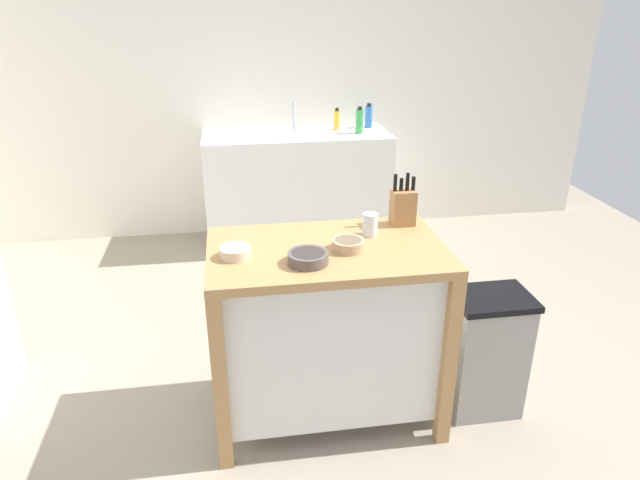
{
  "coord_description": "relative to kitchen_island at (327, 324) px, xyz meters",
  "views": [
    {
      "loc": [
        -0.52,
        -2.27,
        1.9
      ],
      "look_at": [
        -0.14,
        0.14,
        0.84
      ],
      "focal_mm": 31.74,
      "sensor_mm": 36.0,
      "label": 1
    }
  ],
  "objects": [
    {
      "name": "trash_bin",
      "position": [
        0.76,
        -0.09,
        -0.18
      ],
      "size": [
        0.36,
        0.28,
        0.63
      ],
      "color": "gray",
      "rests_on": "ground"
    },
    {
      "name": "kitchen_island",
      "position": [
        0.0,
        0.0,
        0.0
      ],
      "size": [
        1.04,
        0.63,
        0.89
      ],
      "color": "#AD7F4C",
      "rests_on": "ground"
    },
    {
      "name": "drinking_cup",
      "position": [
        0.22,
        0.11,
        0.44
      ],
      "size": [
        0.07,
        0.07,
        0.11
      ],
      "color": "silver",
      "rests_on": "kitchen_island"
    },
    {
      "name": "bottle_hand_soap",
      "position": [
        0.45,
        2.2,
        0.49
      ],
      "size": [
        0.05,
        0.05,
        0.17
      ],
      "color": "yellow",
      "rests_on": "sink_counter"
    },
    {
      "name": "ground_plane",
      "position": [
        0.14,
        0.06,
        -0.5
      ],
      "size": [
        6.17,
        6.17,
        0.0
      ],
      "primitive_type": "plane",
      "color": "gray",
      "rests_on": "ground"
    },
    {
      "name": "bowl_ceramic_wide",
      "position": [
        0.09,
        -0.04,
        0.41
      ],
      "size": [
        0.14,
        0.14,
        0.05
      ],
      "color": "tan",
      "rests_on": "kitchen_island"
    },
    {
      "name": "bottle_dish_soap",
      "position": [
        0.72,
        2.24,
        0.5
      ],
      "size": [
        0.06,
        0.06,
        0.19
      ],
      "color": "blue",
      "rests_on": "sink_counter"
    },
    {
      "name": "knife_block",
      "position": [
        0.4,
        0.21,
        0.48
      ],
      "size": [
        0.11,
        0.09,
        0.25
      ],
      "color": "#9E7042",
      "rests_on": "kitchen_island"
    },
    {
      "name": "bowl_stoneware_deep",
      "position": [
        -0.4,
        -0.04,
        0.41
      ],
      "size": [
        0.13,
        0.13,
        0.05
      ],
      "color": "beige",
      "rests_on": "kitchen_island"
    },
    {
      "name": "bottle_spray_cleaner",
      "position": [
        0.6,
        2.04,
        0.51
      ],
      "size": [
        0.06,
        0.06,
        0.21
      ],
      "color": "green",
      "rests_on": "sink_counter"
    },
    {
      "name": "sink_counter",
      "position": [
        0.12,
        2.13,
        -0.04
      ],
      "size": [
        1.45,
        0.6,
        0.91
      ],
      "color": "silver",
      "rests_on": "ground"
    },
    {
      "name": "bowl_ceramic_small",
      "position": [
        -0.1,
        -0.14,
        0.41
      ],
      "size": [
        0.17,
        0.17,
        0.05
      ],
      "color": "#564C47",
      "rests_on": "kitchen_island"
    },
    {
      "name": "wall_back",
      "position": [
        0.14,
        2.48,
        0.8
      ],
      "size": [
        5.17,
        0.1,
        2.6
      ],
      "primitive_type": "cube",
      "color": "silver",
      "rests_on": "ground"
    },
    {
      "name": "sink_faucet",
      "position": [
        0.12,
        2.27,
        0.52
      ],
      "size": [
        0.02,
        0.02,
        0.22
      ],
      "color": "#B7BCC1",
      "rests_on": "sink_counter"
    }
  ]
}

